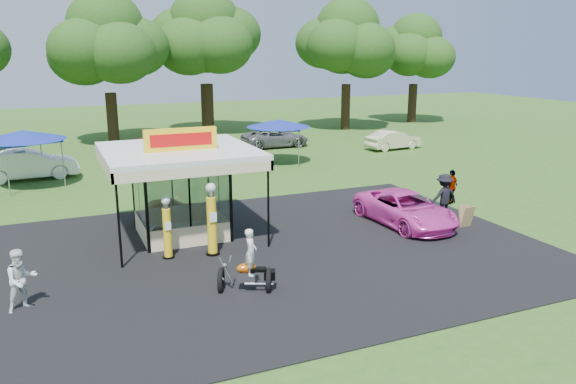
% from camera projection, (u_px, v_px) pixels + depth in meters
% --- Properties ---
extents(ground, '(120.00, 120.00, 0.00)m').
position_uv_depth(ground, '(281.00, 274.00, 17.74)').
color(ground, '#2C591B').
rests_on(ground, ground).
extents(asphalt_apron, '(20.00, 14.00, 0.04)m').
position_uv_depth(asphalt_apron, '(259.00, 253.00, 19.52)').
color(asphalt_apron, black).
rests_on(asphalt_apron, ground).
extents(gas_station_kiosk, '(5.40, 5.40, 4.18)m').
position_uv_depth(gas_station_kiosk, '(180.00, 190.00, 20.99)').
color(gas_station_kiosk, white).
rests_on(gas_station_kiosk, ground).
extents(gas_pump_left, '(0.41, 0.41, 2.19)m').
position_uv_depth(gas_pump_left, '(167.00, 229.00, 18.80)').
color(gas_pump_left, black).
rests_on(gas_pump_left, ground).
extents(gas_pump_right, '(0.48, 0.48, 2.58)m').
position_uv_depth(gas_pump_right, '(212.00, 221.00, 19.06)').
color(gas_pump_right, black).
rests_on(gas_pump_right, ground).
extents(motorcycle, '(1.75, 1.33, 1.99)m').
position_uv_depth(motorcycle, '(249.00, 266.00, 16.32)').
color(motorcycle, black).
rests_on(motorcycle, ground).
extents(spare_tires, '(0.88, 0.78, 0.71)m').
position_uv_depth(spare_tires, '(161.00, 236.00, 20.29)').
color(spare_tires, black).
rests_on(spare_tires, ground).
extents(a_frame_sign, '(0.51, 0.47, 0.90)m').
position_uv_depth(a_frame_sign, '(466.00, 217.00, 22.29)').
color(a_frame_sign, '#593819').
rests_on(a_frame_sign, ground).
extents(kiosk_car, '(2.82, 1.13, 0.96)m').
position_uv_depth(kiosk_car, '(170.00, 209.00, 23.27)').
color(kiosk_car, yellow).
rests_on(kiosk_car, ground).
extents(pink_sedan, '(2.44, 4.95, 1.35)m').
position_uv_depth(pink_sedan, '(405.00, 209.00, 22.59)').
color(pink_sedan, '#F542BD').
rests_on(pink_sedan, ground).
extents(spectator_west, '(1.04, 0.93, 1.74)m').
position_uv_depth(spectator_west, '(21.00, 280.00, 15.10)').
color(spectator_west, white).
rests_on(spectator_west, ground).
extents(spectator_east_a, '(1.26, 0.75, 1.92)m').
position_uv_depth(spectator_east_a, '(444.00, 196.00, 23.36)').
color(spectator_east_a, black).
rests_on(spectator_east_a, ground).
extents(spectator_east_b, '(1.02, 0.74, 1.60)m').
position_uv_depth(spectator_east_b, '(452.00, 187.00, 25.64)').
color(spectator_east_b, gray).
rests_on(spectator_east_b, ground).
extents(bg_car_a, '(5.13, 2.13, 1.65)m').
position_uv_depth(bg_car_a, '(29.00, 164.00, 30.53)').
color(bg_car_a, white).
rests_on(bg_car_a, ground).
extents(bg_car_b, '(5.48, 3.88, 1.47)m').
position_uv_depth(bg_car_b, '(153.00, 149.00, 35.76)').
color(bg_car_b, red).
rests_on(bg_car_b, ground).
extents(bg_car_c, '(5.08, 3.22, 1.61)m').
position_uv_depth(bg_car_c, '(221.00, 148.00, 35.90)').
color(bg_car_c, '#AEAEB2').
rests_on(bg_car_c, ground).
extents(bg_car_d, '(4.91, 2.33, 1.35)m').
position_uv_depth(bg_car_d, '(275.00, 138.00, 40.79)').
color(bg_car_d, slate).
rests_on(bg_car_d, ground).
extents(bg_car_e, '(4.24, 1.85, 1.36)m').
position_uv_depth(bg_car_e, '(393.00, 140.00, 39.87)').
color(bg_car_e, beige).
rests_on(bg_car_e, ground).
extents(tent_west, '(4.21, 4.21, 2.94)m').
position_uv_depth(tent_west, '(22.00, 136.00, 28.42)').
color(tent_west, gray).
rests_on(tent_west, ground).
extents(tent_east, '(3.92, 3.92, 2.74)m').
position_uv_depth(tent_east, '(278.00, 124.00, 34.46)').
color(tent_east, gray).
rests_on(tent_east, ground).
extents(oak_far_c, '(9.15, 9.15, 10.79)m').
position_uv_depth(oak_far_c, '(107.00, 50.00, 40.54)').
color(oak_far_c, black).
rests_on(oak_far_c, ground).
extents(oak_far_d, '(9.64, 9.64, 11.48)m').
position_uv_depth(oak_far_d, '(205.00, 44.00, 45.96)').
color(oak_far_d, black).
rests_on(oak_far_d, ground).
extents(oak_far_e, '(9.25, 9.25, 11.01)m').
position_uv_depth(oak_far_e, '(347.00, 48.00, 48.39)').
color(oak_far_e, black).
rests_on(oak_far_e, ground).
extents(oak_far_f, '(8.31, 8.31, 10.01)m').
position_uv_depth(oak_far_f, '(415.00, 55.00, 53.48)').
color(oak_far_f, black).
rests_on(oak_far_f, ground).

